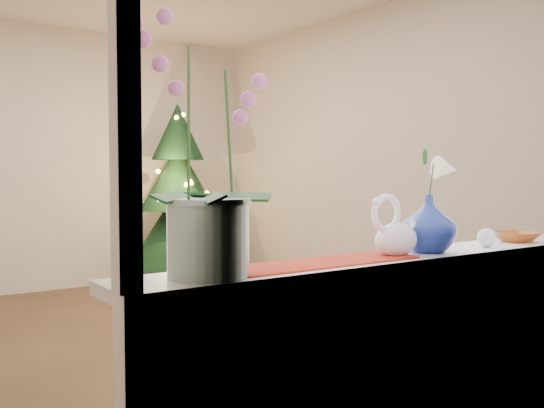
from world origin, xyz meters
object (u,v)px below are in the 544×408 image
(swan, at_px, (396,227))
(xmas_tree, at_px, (178,195))
(orchid_pot, at_px, (208,147))
(paperweight, at_px, (487,238))
(amber_dish, at_px, (516,238))
(blue_vase, at_px, (429,219))

(swan, distance_m, xmas_tree, 4.51)
(orchid_pot, distance_m, xmas_tree, 4.79)
(swan, xyz_separation_m, paperweight, (0.48, -0.03, -0.07))
(amber_dish, bearing_deg, xmas_tree, 83.05)
(swan, xyz_separation_m, amber_dish, (0.74, 0.01, -0.09))
(swan, xyz_separation_m, blue_vase, (0.18, 0.01, 0.02))
(orchid_pot, height_order, paperweight, orchid_pot)
(swan, height_order, blue_vase, blue_vase)
(orchid_pot, height_order, blue_vase, orchid_pot)
(xmas_tree, bearing_deg, paperweight, -100.19)
(paperweight, relative_size, xmas_tree, 0.04)
(swan, distance_m, blue_vase, 0.18)
(orchid_pot, xyz_separation_m, blue_vase, (0.93, 0.01, -0.24))
(paperweight, xyz_separation_m, xmas_tree, (0.78, 4.35, 0.01))
(swan, relative_size, blue_vase, 1.01)
(blue_vase, bearing_deg, orchid_pot, -179.50)
(orchid_pot, relative_size, amber_dish, 4.92)
(orchid_pot, distance_m, blue_vase, 0.96)
(amber_dish, relative_size, xmas_tree, 0.08)
(blue_vase, height_order, xmas_tree, xmas_tree)
(orchid_pot, distance_m, paperweight, 1.28)
(blue_vase, height_order, paperweight, blue_vase)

